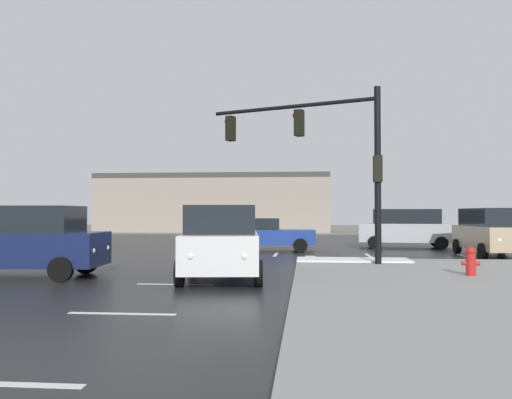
{
  "coord_description": "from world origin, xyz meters",
  "views": [
    {
      "loc": [
        3.32,
        -23.47,
        1.85
      ],
      "look_at": [
        0.63,
        5.41,
        2.58
      ],
      "focal_mm": 37.56,
      "sensor_mm": 36.0,
      "label": 1
    }
  ],
  "objects_px": {
    "traffic_signal_mast": "(327,147)",
    "suv_silver": "(406,228)",
    "suv_white": "(222,240)",
    "suv_tan": "(493,231)",
    "sedan_blue": "(264,234)",
    "suv_navy": "(18,240)",
    "fire_hydrant": "(471,261)"
  },
  "relations": [
    {
      "from": "suv_silver",
      "to": "traffic_signal_mast",
      "type": "bearing_deg",
      "value": 71.48
    },
    {
      "from": "sedan_blue",
      "to": "suv_navy",
      "type": "bearing_deg",
      "value": -121.99
    },
    {
      "from": "traffic_signal_mast",
      "to": "suv_silver",
      "type": "xyz_separation_m",
      "value": [
        4.45,
        9.53,
        -3.11
      ]
    },
    {
      "from": "suv_navy",
      "to": "suv_tan",
      "type": "relative_size",
      "value": 1.01
    },
    {
      "from": "fire_hydrant",
      "to": "sedan_blue",
      "type": "xyz_separation_m",
      "value": [
        -6.5,
        10.41,
        0.32
      ]
    },
    {
      "from": "fire_hydrant",
      "to": "suv_tan",
      "type": "relative_size",
      "value": 0.16
    },
    {
      "from": "suv_white",
      "to": "suv_silver",
      "type": "xyz_separation_m",
      "value": [
        7.53,
        13.75,
        0.0
      ]
    },
    {
      "from": "sedan_blue",
      "to": "fire_hydrant",
      "type": "bearing_deg",
      "value": -60.75
    },
    {
      "from": "traffic_signal_mast",
      "to": "suv_white",
      "type": "relative_size",
      "value": 1.22
    },
    {
      "from": "fire_hydrant",
      "to": "traffic_signal_mast",
      "type": "bearing_deg",
      "value": 134.23
    },
    {
      "from": "traffic_signal_mast",
      "to": "sedan_blue",
      "type": "xyz_separation_m",
      "value": [
        -2.75,
        6.56,
        -3.35
      ]
    },
    {
      "from": "suv_navy",
      "to": "suv_tan",
      "type": "distance_m",
      "value": 18.15
    },
    {
      "from": "traffic_signal_mast",
      "to": "sedan_blue",
      "type": "bearing_deg",
      "value": -45.82
    },
    {
      "from": "traffic_signal_mast",
      "to": "sedan_blue",
      "type": "distance_m",
      "value": 7.86
    },
    {
      "from": "suv_navy",
      "to": "sedan_blue",
      "type": "bearing_deg",
      "value": 57.07
    },
    {
      "from": "suv_navy",
      "to": "traffic_signal_mast",
      "type": "bearing_deg",
      "value": 22.81
    },
    {
      "from": "fire_hydrant",
      "to": "sedan_blue",
      "type": "height_order",
      "value": "sedan_blue"
    },
    {
      "from": "suv_silver",
      "to": "sedan_blue",
      "type": "height_order",
      "value": "suv_silver"
    },
    {
      "from": "traffic_signal_mast",
      "to": "suv_navy",
      "type": "relative_size",
      "value": 1.23
    },
    {
      "from": "suv_white",
      "to": "sedan_blue",
      "type": "relative_size",
      "value": 1.08
    },
    {
      "from": "suv_white",
      "to": "sedan_blue",
      "type": "height_order",
      "value": "suv_white"
    },
    {
      "from": "suv_silver",
      "to": "suv_tan",
      "type": "distance_m",
      "value": 5.9
    },
    {
      "from": "suv_navy",
      "to": "sedan_blue",
      "type": "relative_size",
      "value": 1.07
    },
    {
      "from": "suv_white",
      "to": "sedan_blue",
      "type": "bearing_deg",
      "value": 171.82
    },
    {
      "from": "suv_white",
      "to": "suv_tan",
      "type": "relative_size",
      "value": 1.02
    },
    {
      "from": "suv_navy",
      "to": "fire_hydrant",
      "type": "bearing_deg",
      "value": -0.98
    },
    {
      "from": "suv_tan",
      "to": "suv_white",
      "type": "bearing_deg",
      "value": -51.52
    },
    {
      "from": "sedan_blue",
      "to": "suv_tan",
      "type": "height_order",
      "value": "suv_tan"
    },
    {
      "from": "fire_hydrant",
      "to": "suv_silver",
      "type": "relative_size",
      "value": 0.16
    },
    {
      "from": "traffic_signal_mast",
      "to": "fire_hydrant",
      "type": "relative_size",
      "value": 7.65
    },
    {
      "from": "fire_hydrant",
      "to": "sedan_blue",
      "type": "distance_m",
      "value": 12.27
    },
    {
      "from": "traffic_signal_mast",
      "to": "suv_navy",
      "type": "xyz_separation_m",
      "value": [
        -8.92,
        -4.44,
        -3.11
      ]
    }
  ]
}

